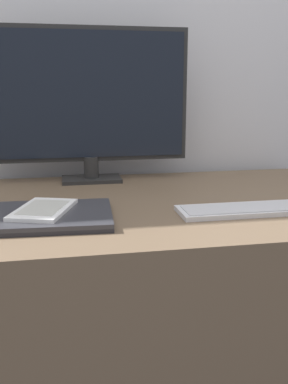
{
  "coord_description": "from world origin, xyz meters",
  "views": [
    {
      "loc": [
        -0.09,
        -0.98,
        1.06
      ],
      "look_at": [
        0.09,
        -0.01,
        0.82
      ],
      "focal_mm": 40.0,
      "sensor_mm": 36.0,
      "label": 1
    }
  ],
  "objects": [
    {
      "name": "ereader",
      "position": [
        -0.15,
        0.01,
        0.78
      ],
      "size": [
        0.16,
        0.21,
        0.01
      ],
      "color": "white",
      "rests_on": "laptop"
    },
    {
      "name": "keyboard",
      "position": [
        0.34,
        -0.02,
        0.77
      ],
      "size": [
        0.33,
        0.11,
        0.01
      ],
      "color": "silver",
      "rests_on": "desk"
    },
    {
      "name": "desk",
      "position": [
        0.0,
        0.13,
        0.38
      ],
      "size": [
        1.51,
        0.73,
        0.76
      ],
      "color": "brown",
      "rests_on": "ground_plane"
    },
    {
      "name": "laptop",
      "position": [
        -0.16,
        0.0,
        0.77
      ],
      "size": [
        0.35,
        0.24,
        0.02
      ],
      "color": "#232328",
      "rests_on": "desk"
    },
    {
      "name": "wall_back",
      "position": [
        0.0,
        0.58,
        1.2
      ],
      "size": [
        3.6,
        0.05,
        2.4
      ],
      "color": "silver",
      "rests_on": "ground_plane"
    },
    {
      "name": "monitor",
      "position": [
        -0.01,
        0.41,
        1.02
      ],
      "size": [
        0.64,
        0.11,
        0.49
      ],
      "color": "#262626",
      "rests_on": "desk"
    }
  ]
}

